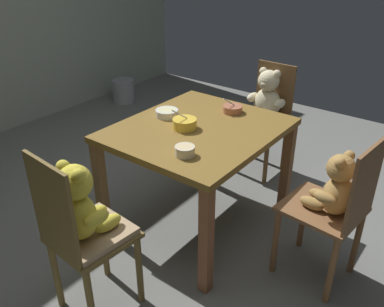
{
  "coord_description": "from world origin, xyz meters",
  "views": [
    {
      "loc": [
        -1.89,
        -1.39,
        1.78
      ],
      "look_at": [
        0.0,
        0.05,
        0.53
      ],
      "focal_mm": 38.22,
      "sensor_mm": 36.0,
      "label": 1
    }
  ],
  "objects_px": {
    "teddy_chair_near_left": "(82,218)",
    "porridge_bowl_cream_near_left": "(185,151)",
    "porridge_bowl_yellow_center": "(185,123)",
    "metal_pail": "(124,91)",
    "porridge_bowl_terracotta_near_right": "(232,109)",
    "porridge_bowl_white_far_center": "(167,113)",
    "teddy_chair_near_front": "(335,197)",
    "teddy_chair_near_right": "(266,104)",
    "dining_table": "(198,141)"
  },
  "relations": [
    {
      "from": "teddy_chair_near_front",
      "to": "metal_pail",
      "type": "relative_size",
      "value": 3.29
    },
    {
      "from": "porridge_bowl_white_far_center",
      "to": "teddy_chair_near_right",
      "type": "bearing_deg",
      "value": -14.83
    },
    {
      "from": "porridge_bowl_cream_near_left",
      "to": "porridge_bowl_white_far_center",
      "type": "height_order",
      "value": "porridge_bowl_cream_near_left"
    },
    {
      "from": "teddy_chair_near_left",
      "to": "porridge_bowl_terracotta_near_right",
      "type": "xyz_separation_m",
      "value": [
        1.29,
        -0.02,
        0.16
      ]
    },
    {
      "from": "teddy_chair_near_right",
      "to": "porridge_bowl_white_far_center",
      "type": "bearing_deg",
      "value": -13.33
    },
    {
      "from": "dining_table",
      "to": "teddy_chair_near_left",
      "type": "distance_m",
      "value": 0.95
    },
    {
      "from": "porridge_bowl_cream_near_left",
      "to": "porridge_bowl_terracotta_near_right",
      "type": "relative_size",
      "value": 0.81
    },
    {
      "from": "porridge_bowl_terracotta_near_right",
      "to": "teddy_chair_near_left",
      "type": "bearing_deg",
      "value": 178.98
    },
    {
      "from": "porridge_bowl_terracotta_near_right",
      "to": "metal_pail",
      "type": "relative_size",
      "value": 0.5
    },
    {
      "from": "porridge_bowl_yellow_center",
      "to": "porridge_bowl_terracotta_near_right",
      "type": "bearing_deg",
      "value": -12.84
    },
    {
      "from": "dining_table",
      "to": "porridge_bowl_white_far_center",
      "type": "xyz_separation_m",
      "value": [
        0.01,
        0.27,
        0.12
      ]
    },
    {
      "from": "porridge_bowl_white_far_center",
      "to": "teddy_chair_near_left",
      "type": "bearing_deg",
      "value": -163.55
    },
    {
      "from": "porridge_bowl_cream_near_left",
      "to": "porridge_bowl_terracotta_near_right",
      "type": "xyz_separation_m",
      "value": [
        0.69,
        0.13,
        -0.0
      ]
    },
    {
      "from": "teddy_chair_near_left",
      "to": "dining_table",
      "type": "bearing_deg",
      "value": 5.28
    },
    {
      "from": "porridge_bowl_cream_near_left",
      "to": "porridge_bowl_yellow_center",
      "type": "distance_m",
      "value": 0.36
    },
    {
      "from": "dining_table",
      "to": "metal_pail",
      "type": "xyz_separation_m",
      "value": [
        1.38,
        2.15,
        -0.49
      ]
    },
    {
      "from": "teddy_chair_near_left",
      "to": "teddy_chair_near_front",
      "type": "bearing_deg",
      "value": -37.86
    },
    {
      "from": "teddy_chair_near_left",
      "to": "porridge_bowl_cream_near_left",
      "type": "distance_m",
      "value": 0.64
    },
    {
      "from": "teddy_chair_near_left",
      "to": "porridge_bowl_terracotta_near_right",
      "type": "bearing_deg",
      "value": 3.38
    },
    {
      "from": "metal_pail",
      "to": "dining_table",
      "type": "bearing_deg",
      "value": -122.67
    },
    {
      "from": "teddy_chair_near_right",
      "to": "porridge_bowl_terracotta_near_right",
      "type": "bearing_deg",
      "value": 6.94
    },
    {
      "from": "porridge_bowl_cream_near_left",
      "to": "metal_pail",
      "type": "height_order",
      "value": "porridge_bowl_cream_near_left"
    },
    {
      "from": "teddy_chair_near_front",
      "to": "metal_pail",
      "type": "xyz_separation_m",
      "value": [
        1.36,
        3.05,
        -0.42
      ]
    },
    {
      "from": "porridge_bowl_cream_near_left",
      "to": "metal_pail",
      "type": "bearing_deg",
      "value": 53.3
    },
    {
      "from": "metal_pail",
      "to": "porridge_bowl_yellow_center",
      "type": "bearing_deg",
      "value": -124.64
    },
    {
      "from": "teddy_chair_near_front",
      "to": "porridge_bowl_yellow_center",
      "type": "distance_m",
      "value": 0.98
    },
    {
      "from": "porridge_bowl_yellow_center",
      "to": "porridge_bowl_white_far_center",
      "type": "relative_size",
      "value": 1.02
    },
    {
      "from": "teddy_chair_near_front",
      "to": "porridge_bowl_cream_near_left",
      "type": "height_order",
      "value": "teddy_chair_near_front"
    },
    {
      "from": "dining_table",
      "to": "teddy_chair_near_left",
      "type": "height_order",
      "value": "teddy_chair_near_left"
    },
    {
      "from": "teddy_chair_near_right",
      "to": "porridge_bowl_terracotta_near_right",
      "type": "xyz_separation_m",
      "value": [
        -0.62,
        -0.06,
        0.16
      ]
    },
    {
      "from": "teddy_chair_near_left",
      "to": "porridge_bowl_white_far_center",
      "type": "relative_size",
      "value": 6.35
    },
    {
      "from": "teddy_chair_near_front",
      "to": "porridge_bowl_terracotta_near_right",
      "type": "relative_size",
      "value": 6.65
    },
    {
      "from": "teddy_chair_near_right",
      "to": "porridge_bowl_cream_near_left",
      "type": "relative_size",
      "value": 8.09
    },
    {
      "from": "dining_table",
      "to": "metal_pail",
      "type": "height_order",
      "value": "dining_table"
    },
    {
      "from": "teddy_chair_near_front",
      "to": "porridge_bowl_white_far_center",
      "type": "relative_size",
      "value": 6.05
    },
    {
      "from": "dining_table",
      "to": "porridge_bowl_white_far_center",
      "type": "relative_size",
      "value": 7.01
    },
    {
      "from": "teddy_chair_near_right",
      "to": "teddy_chair_near_left",
      "type": "xyz_separation_m",
      "value": [
        -1.91,
        -0.04,
        0.0
      ]
    },
    {
      "from": "dining_table",
      "to": "porridge_bowl_white_far_center",
      "type": "bearing_deg",
      "value": 86.99
    },
    {
      "from": "teddy_chair_near_right",
      "to": "metal_pail",
      "type": "height_order",
      "value": "teddy_chair_near_right"
    },
    {
      "from": "teddy_chair_near_right",
      "to": "teddy_chair_near_front",
      "type": "height_order",
      "value": "teddy_chair_near_front"
    },
    {
      "from": "dining_table",
      "to": "porridge_bowl_cream_near_left",
      "type": "height_order",
      "value": "porridge_bowl_cream_near_left"
    },
    {
      "from": "dining_table",
      "to": "teddy_chair_near_left",
      "type": "xyz_separation_m",
      "value": [
        -0.95,
        -0.01,
        -0.04
      ]
    },
    {
      "from": "porridge_bowl_terracotta_near_right",
      "to": "porridge_bowl_cream_near_left",
      "type": "bearing_deg",
      "value": -169.31
    },
    {
      "from": "teddy_chair_near_right",
      "to": "metal_pail",
      "type": "bearing_deg",
      "value": -99.7
    },
    {
      "from": "metal_pail",
      "to": "porridge_bowl_terracotta_near_right",
      "type": "bearing_deg",
      "value": -115.42
    },
    {
      "from": "teddy_chair_near_front",
      "to": "porridge_bowl_terracotta_near_right",
      "type": "height_order",
      "value": "teddy_chair_near_front"
    },
    {
      "from": "teddy_chair_near_front",
      "to": "teddy_chair_near_left",
      "type": "bearing_deg",
      "value": 53.46
    },
    {
      "from": "porridge_bowl_terracotta_near_right",
      "to": "porridge_bowl_yellow_center",
      "type": "bearing_deg",
      "value": 167.16
    },
    {
      "from": "porridge_bowl_yellow_center",
      "to": "metal_pail",
      "type": "height_order",
      "value": "porridge_bowl_yellow_center"
    },
    {
      "from": "porridge_bowl_cream_near_left",
      "to": "metal_pail",
      "type": "xyz_separation_m",
      "value": [
        1.73,
        2.32,
        -0.62
      ]
    }
  ]
}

